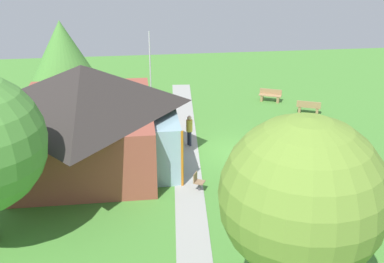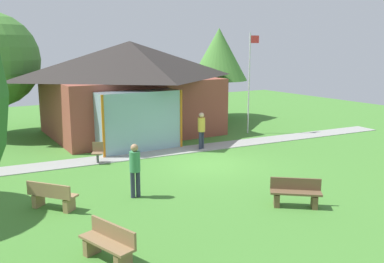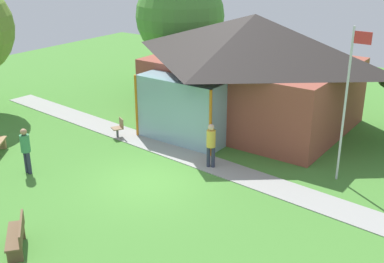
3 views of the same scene
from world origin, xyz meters
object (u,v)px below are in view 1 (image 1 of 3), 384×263
Objects in this scene: bench_lawn_far_right at (270,96)px; visitor_strolling_lawn at (298,167)px; pavilion at (88,113)px; bench_mid_left at (309,209)px; bench_front_center at (332,142)px; tree_behind_pavilion_right at (62,49)px; bench_front_right at (308,107)px; visitor_on_path at (189,128)px; flagpole at (150,72)px; tree_west_hedge at (302,197)px; patio_chair_west at (198,182)px.

bench_lawn_far_right is 11.98m from visitor_strolling_lawn.
pavilion reaches higher than bench_mid_left.
pavilion reaches higher than bench_front_center.
bench_lawn_far_right is 0.26× the size of tree_behind_pavilion_right.
visitor_on_path is (-4.03, 8.13, 0.62)m from bench_front_right.
visitor_strolling_lawn is (-3.79, 3.20, 0.62)m from bench_front_center.
flagpole is 0.84× the size of tree_west_hedge.
tree_behind_pavilion_right is at bearing 15.08° from pavilion.
tree_behind_pavilion_right is (7.23, 14.53, 3.78)m from bench_front_center.
patio_chair_west is at bearing -147.49° from tree_behind_pavilion_right.
bench_front_center is 0.83× the size of visitor_on_path.
bench_lawn_far_right is (2.34, -8.17, -2.61)m from flagpole.
tree_behind_pavilion_right reaches higher than bench_front_right.
visitor_strolling_lawn reaches higher than patio_chair_west.
patio_chair_west is 0.15× the size of tree_behind_pavilion_right.
bench_front_right is 0.89× the size of visitor_on_path.
bench_lawn_far_right is 13.24m from patio_chair_west.
visitor_strolling_lawn reaches higher than bench_mid_left.
bench_mid_left is 6.83m from tree_west_hedge.
visitor_on_path is (4.92, -0.21, 0.61)m from patio_chair_west.
pavilion is at bearing 59.42° from bench_lawn_far_right.
bench_front_center is at bearing -121.26° from flagpole.
bench_lawn_far_right is at bearing 177.56° from patio_chair_west.
flagpole is 17.50m from tree_west_hedge.
bench_mid_left is 12.46m from bench_front_right.
visitor_strolling_lawn is at bearing -147.07° from flagpole.
bench_lawn_far_right is 9.17m from visitor_on_path.
bench_mid_left is (-11.95, -5.80, -2.61)m from flagpole.
bench_lawn_far_right is 0.24× the size of tree_west_hedge.
flagpole reaches higher than visitor_strolling_lawn.
pavilion is at bearing 70.58° from visitor_strolling_lawn.
bench_mid_left and bench_front_center have the same top height.
tree_behind_pavilion_right reaches higher than pavilion.
bench_mid_left is at bearing -86.12° from bench_front_right.
bench_mid_left is at bearing -125.22° from pavilion.
pavilion is 11.01× the size of patio_chair_west.
tree_behind_pavilion_right reaches higher than bench_mid_left.
tree_behind_pavilion_right is at bearing 24.68° from tree_west_hedge.
visitor_on_path is at bearing -61.45° from bench_front_center.
flagpole is 5.03m from visitor_on_path.
patio_chair_west is at bearing 12.42° from tree_west_hedge.
visitor_strolling_lawn is 1.00× the size of visitor_on_path.
bench_mid_left is at bearing 175.93° from visitor_strolling_lawn.
visitor_on_path is (-6.59, 6.34, 0.62)m from bench_lawn_far_right.
bench_front_right is 0.26× the size of tree_behind_pavilion_right.
bench_mid_left is at bearing -140.84° from tree_behind_pavilion_right.
pavilion reaches higher than visitor_strolling_lawn.
flagpole reaches higher than patio_chair_west.
patio_chair_west is (-8.95, 8.34, 0.01)m from bench_front_right.
tree_behind_pavilion_right is (18.71, 8.60, 0.04)m from tree_west_hedge.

